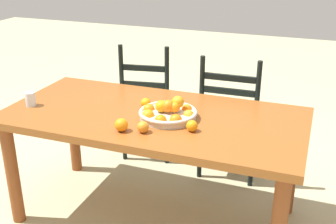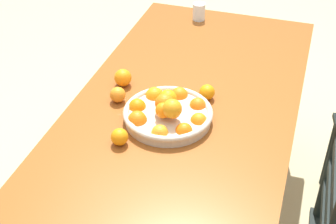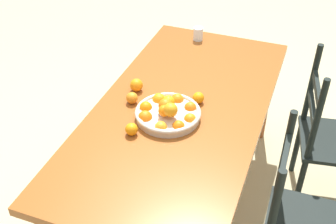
# 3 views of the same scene
# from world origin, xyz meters

# --- Properties ---
(dining_table) EXTENTS (1.84, 0.90, 0.75)m
(dining_table) POSITION_xyz_m (0.00, 0.00, 0.65)
(dining_table) COLOR brown
(dining_table) RESTS_ON ground
(fruit_bowl) EXTENTS (0.35, 0.35, 0.14)m
(fruit_bowl) POSITION_xyz_m (0.11, -0.03, 0.78)
(fruit_bowl) COLOR beige
(fruit_bowl) RESTS_ON dining_table
(orange_loose_0) EXTENTS (0.06, 0.06, 0.06)m
(orange_loose_0) POSITION_xyz_m (0.30, -0.16, 0.78)
(orange_loose_0) COLOR orange
(orange_loose_0) RESTS_ON dining_table
(orange_loose_1) EXTENTS (0.06, 0.06, 0.06)m
(orange_loose_1) POSITION_xyz_m (-0.08, 0.08, 0.78)
(orange_loose_1) COLOR orange
(orange_loose_1) RESTS_ON dining_table
(orange_loose_2) EXTENTS (0.07, 0.07, 0.07)m
(orange_loose_2) POSITION_xyz_m (0.05, -0.27, 0.78)
(orange_loose_2) COLOR orange
(orange_loose_2) RESTS_ON dining_table
(orange_loose_3) EXTENTS (0.07, 0.07, 0.07)m
(orange_loose_3) POSITION_xyz_m (-0.07, -0.29, 0.79)
(orange_loose_3) COLOR orange
(orange_loose_3) RESTS_ON dining_table
(drinking_glass) EXTENTS (0.07, 0.07, 0.09)m
(drinking_glass) POSITION_xyz_m (-0.79, -0.15, 0.79)
(drinking_glass) COLOR silver
(drinking_glass) RESTS_ON dining_table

